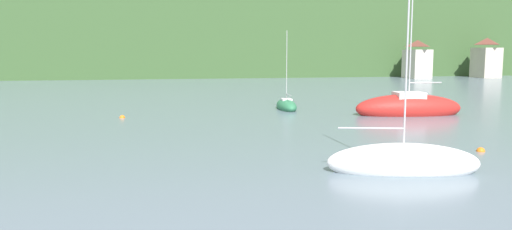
# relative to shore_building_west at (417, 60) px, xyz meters

# --- Properties ---
(wooded_hillside) EXTENTS (352.00, 59.10, 44.24)m
(wooded_hillside) POSITION_rel_shore_building_west_xyz_m (-53.38, 39.30, 5.17)
(wooded_hillside) COLOR #38562D
(wooded_hillside) RESTS_ON ground_plane
(shore_building_west) EXTENTS (3.53, 5.33, 6.80)m
(shore_building_west) POSITION_rel_shore_building_west_xyz_m (0.00, 0.00, 0.00)
(shore_building_west) COLOR beige
(shore_building_west) RESTS_ON ground_plane
(shore_building_westcentral) EXTENTS (3.76, 4.83, 7.25)m
(shore_building_westcentral) POSITION_rel_shore_building_west_xyz_m (13.58, -0.24, 0.22)
(shore_building_westcentral) COLOR #BCB29E
(shore_building_westcentral) RESTS_ON ground_plane
(sailboat_far_1) EXTENTS (8.71, 3.47, 13.44)m
(sailboat_far_1) POSITION_rel_shore_building_west_xyz_m (-26.05, -47.71, -2.73)
(sailboat_far_1) COLOR red
(sailboat_far_1) RESTS_ON ground_plane
(sailboat_far_4) EXTENTS (1.64, 4.49, 7.05)m
(sailboat_far_4) POSITION_rel_shore_building_west_xyz_m (-34.58, -42.27, -3.00)
(sailboat_far_4) COLOR #2D754C
(sailboat_far_4) RESTS_ON ground_plane
(sailboat_mid_5) EXTENTS (6.58, 3.10, 9.69)m
(sailboat_mid_5) POSITION_rel_shore_building_west_xyz_m (-35.29, -65.24, -2.90)
(sailboat_mid_5) COLOR white
(sailboat_mid_5) RESTS_ON ground_plane
(mooring_buoy_mid) EXTENTS (0.42, 0.42, 0.42)m
(mooring_buoy_mid) POSITION_rel_shore_building_west_xyz_m (-48.09, -45.42, -3.30)
(mooring_buoy_mid) COLOR orange
(mooring_buoy_mid) RESTS_ON ground_plane
(mooring_buoy_far) EXTENTS (0.42, 0.42, 0.42)m
(mooring_buoy_far) POSITION_rel_shore_building_west_xyz_m (-29.38, -61.89, -3.30)
(mooring_buoy_far) COLOR orange
(mooring_buoy_far) RESTS_ON ground_plane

